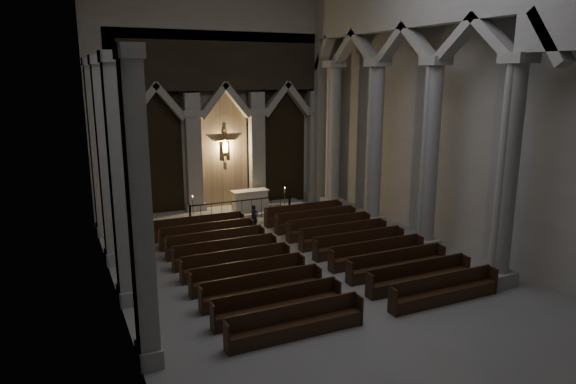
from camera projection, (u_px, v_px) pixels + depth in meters
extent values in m
plane|color=gray|center=(329.00, 284.00, 18.37)|extent=(24.00, 24.00, 0.00)
cube|color=#AAA79F|center=(222.00, 99.00, 27.64)|extent=(14.00, 0.10, 12.00)
cube|color=#AAA79F|center=(111.00, 124.00, 14.16)|extent=(0.10, 24.00, 12.00)
cube|color=#AAA79F|center=(489.00, 109.00, 19.88)|extent=(0.10, 24.00, 12.00)
cube|color=#A4A199|center=(123.00, 159.00, 25.62)|extent=(0.80, 0.50, 6.40)
cube|color=#A4A199|center=(127.00, 216.00, 26.28)|extent=(1.05, 0.70, 0.50)
cube|color=#A4A199|center=(120.00, 116.00, 25.14)|extent=(1.00, 0.65, 0.35)
cube|color=#A4A199|center=(194.00, 154.00, 27.09)|extent=(0.80, 0.50, 6.40)
cube|color=#A4A199|center=(196.00, 208.00, 27.75)|extent=(1.05, 0.70, 0.50)
cube|color=#A4A199|center=(192.00, 113.00, 26.61)|extent=(1.00, 0.65, 0.35)
cube|color=#A4A199|center=(257.00, 150.00, 28.56)|extent=(0.80, 0.50, 6.40)
cube|color=#A4A199|center=(258.00, 201.00, 29.22)|extent=(1.05, 0.70, 0.50)
cube|color=#A4A199|center=(257.00, 111.00, 28.08)|extent=(1.00, 0.65, 0.35)
cube|color=#A4A199|center=(314.00, 146.00, 30.03)|extent=(0.80, 0.50, 6.40)
cube|color=#A4A199|center=(314.00, 195.00, 30.69)|extent=(1.05, 0.70, 0.50)
cube|color=#A4A199|center=(315.00, 109.00, 29.55)|extent=(1.00, 0.65, 0.35)
cube|color=black|center=(158.00, 150.00, 26.60)|extent=(2.60, 0.15, 7.00)
cube|color=#967B61|center=(224.00, 146.00, 28.07)|extent=(2.60, 0.15, 7.00)
cube|color=black|center=(284.00, 142.00, 29.54)|extent=(2.60, 0.15, 7.00)
cube|color=black|center=(224.00, 61.00, 26.75)|extent=(12.00, 0.50, 3.00)
cube|color=#A4A199|center=(104.00, 134.00, 25.00)|extent=(1.60, 0.50, 9.00)
cube|color=#A4A199|center=(327.00, 124.00, 30.06)|extent=(1.60, 0.50, 9.00)
cube|color=#A4A199|center=(222.00, 11.00, 26.18)|extent=(14.00, 0.50, 3.00)
plane|color=#E6B467|center=(224.00, 146.00, 28.04)|extent=(1.50, 0.00, 1.50)
cube|color=brown|center=(225.00, 146.00, 27.96)|extent=(0.13, 0.08, 1.80)
cube|color=brown|center=(225.00, 140.00, 27.88)|extent=(1.10, 0.08, 0.13)
cube|color=#A1805E|center=(225.00, 147.00, 27.92)|extent=(0.26, 0.10, 0.60)
sphere|color=#A1805E|center=(225.00, 140.00, 27.83)|extent=(0.17, 0.17, 0.17)
cylinder|color=#A1805E|center=(220.00, 141.00, 27.73)|extent=(0.45, 0.08, 0.08)
cylinder|color=#A1805E|center=(229.00, 140.00, 27.94)|extent=(0.45, 0.08, 0.08)
cube|color=#A4A199|center=(332.00, 203.00, 28.96)|extent=(1.00, 1.00, 0.50)
cylinder|color=#A4A199|center=(333.00, 136.00, 28.12)|extent=(0.70, 0.70, 7.50)
cube|color=#A4A199|center=(334.00, 64.00, 27.26)|extent=(0.95, 0.95, 0.35)
cube|color=#A4A199|center=(372.00, 221.00, 25.42)|extent=(1.00, 1.00, 0.50)
cylinder|color=#A4A199|center=(374.00, 145.00, 24.58)|extent=(0.70, 0.70, 7.50)
cube|color=#A4A199|center=(378.00, 63.00, 23.72)|extent=(0.95, 0.95, 0.35)
cube|color=#A4A199|center=(424.00, 244.00, 21.89)|extent=(1.00, 1.00, 0.50)
cylinder|color=#A4A199|center=(430.00, 157.00, 21.04)|extent=(0.70, 0.70, 7.50)
cube|color=#A4A199|center=(436.00, 61.00, 20.18)|extent=(0.95, 0.95, 0.35)
cube|color=#A4A199|center=(497.00, 277.00, 18.35)|extent=(1.00, 1.00, 0.50)
cylinder|color=#A4A199|center=(507.00, 174.00, 17.50)|extent=(0.70, 0.70, 7.50)
cube|color=#A4A199|center=(519.00, 58.00, 16.64)|extent=(0.95, 0.95, 0.35)
cube|color=#A4A199|center=(317.00, 123.00, 29.67)|extent=(0.55, 1.20, 9.20)
cube|color=#A4A199|center=(103.00, 229.00, 23.96)|extent=(0.60, 1.00, 0.50)
cube|color=#A4A199|center=(96.00, 150.00, 23.12)|extent=(0.50, 0.80, 7.50)
cube|color=#A4A199|center=(89.00, 62.00, 22.25)|extent=(0.60, 1.00, 0.35)
cube|color=#A4A199|center=(113.00, 256.00, 20.42)|extent=(0.60, 1.00, 0.50)
cube|color=#A4A199|center=(106.00, 164.00, 19.58)|extent=(0.50, 0.80, 7.50)
cube|color=#A4A199|center=(97.00, 60.00, 18.71)|extent=(0.60, 1.00, 0.35)
cube|color=#A4A199|center=(127.00, 295.00, 16.88)|extent=(0.60, 1.00, 0.50)
cube|color=#A4A199|center=(119.00, 183.00, 16.04)|extent=(0.50, 0.80, 7.50)
cube|color=#A4A199|center=(109.00, 56.00, 15.18)|extent=(0.60, 1.00, 0.35)
cube|color=#A4A199|center=(149.00, 353.00, 13.34)|extent=(0.60, 1.00, 0.50)
cube|color=#A4A199|center=(140.00, 214.00, 12.50)|extent=(0.50, 0.80, 7.50)
cube|color=#A4A199|center=(129.00, 51.00, 11.64)|extent=(0.60, 1.00, 0.35)
cube|color=#A4A199|center=(233.00, 212.00, 27.73)|extent=(8.50, 2.60, 0.15)
cube|color=beige|center=(250.00, 200.00, 28.01)|extent=(1.86, 0.72, 0.98)
cube|color=silver|center=(250.00, 191.00, 27.90)|extent=(2.01, 0.80, 0.04)
cube|color=black|center=(242.00, 201.00, 26.22)|extent=(5.40, 0.05, 0.05)
cube|color=black|center=(190.00, 216.00, 25.23)|extent=(0.09, 0.09, 1.08)
cube|color=black|center=(290.00, 204.00, 27.43)|extent=(0.09, 0.09, 1.08)
cylinder|color=black|center=(201.00, 215.00, 25.45)|extent=(0.02, 0.02, 0.99)
cylinder|color=black|center=(211.00, 214.00, 25.67)|extent=(0.02, 0.02, 0.99)
cylinder|color=black|center=(222.00, 213.00, 25.89)|extent=(0.02, 0.02, 0.99)
cylinder|color=black|center=(232.00, 211.00, 26.11)|extent=(0.02, 0.02, 0.99)
cylinder|color=black|center=(242.00, 210.00, 26.33)|extent=(0.02, 0.02, 0.99)
cylinder|color=black|center=(252.00, 209.00, 26.55)|extent=(0.02, 0.02, 0.99)
cylinder|color=black|center=(261.00, 208.00, 26.78)|extent=(0.02, 0.02, 0.99)
cylinder|color=black|center=(271.00, 207.00, 27.00)|extent=(0.02, 0.02, 0.99)
cylinder|color=black|center=(280.00, 206.00, 27.22)|extent=(0.02, 0.02, 0.99)
cylinder|color=olive|center=(194.00, 222.00, 25.95)|extent=(0.23, 0.23, 0.05)
cylinder|color=olive|center=(193.00, 211.00, 25.82)|extent=(0.04, 0.04, 1.12)
cylinder|color=olive|center=(193.00, 201.00, 25.70)|extent=(0.12, 0.12, 0.02)
cylinder|color=beige|center=(193.00, 199.00, 25.68)|extent=(0.05, 0.05, 0.19)
sphere|color=#FFA459|center=(193.00, 196.00, 25.65)|extent=(0.04, 0.04, 0.04)
cylinder|color=olive|center=(285.00, 215.00, 27.29)|extent=(0.26, 0.26, 0.05)
cylinder|color=olive|center=(285.00, 203.00, 27.15)|extent=(0.04, 0.04, 1.24)
cylinder|color=olive|center=(285.00, 192.00, 27.01)|extent=(0.13, 0.13, 0.02)
cylinder|color=beige|center=(285.00, 190.00, 26.99)|extent=(0.05, 0.05, 0.22)
sphere|color=#FFA459|center=(285.00, 188.00, 26.96)|extent=(0.05, 0.05, 0.05)
cube|color=black|center=(200.00, 231.00, 23.75)|extent=(4.15, 0.40, 0.44)
cube|color=black|center=(198.00, 221.00, 23.81)|extent=(4.15, 0.07, 0.49)
cube|color=black|center=(154.00, 233.00, 22.86)|extent=(0.06, 0.44, 0.89)
cube|color=black|center=(242.00, 222.00, 24.55)|extent=(0.06, 0.44, 0.89)
cube|color=black|center=(304.00, 218.00, 25.96)|extent=(4.15, 0.40, 0.44)
cube|color=black|center=(302.00, 208.00, 26.02)|extent=(4.15, 0.07, 0.49)
cube|color=black|center=(266.00, 219.00, 25.06)|extent=(0.06, 0.44, 0.89)
cube|color=black|center=(340.00, 209.00, 26.76)|extent=(0.06, 0.44, 0.89)
cube|color=black|center=(208.00, 239.00, 22.61)|extent=(4.15, 0.40, 0.44)
cube|color=black|center=(206.00, 228.00, 22.67)|extent=(4.15, 0.07, 0.49)
cube|color=black|center=(160.00, 241.00, 21.71)|extent=(0.06, 0.44, 0.89)
cube|color=black|center=(252.00, 229.00, 23.41)|extent=(0.06, 0.44, 0.89)
cube|color=black|center=(316.00, 225.00, 24.82)|extent=(4.15, 0.40, 0.44)
cube|color=black|center=(314.00, 214.00, 24.88)|extent=(4.15, 0.07, 0.49)
cube|color=black|center=(277.00, 225.00, 23.92)|extent=(0.06, 0.44, 0.89)
cube|color=black|center=(353.00, 215.00, 25.61)|extent=(0.06, 0.44, 0.89)
cube|color=black|center=(216.00, 248.00, 21.47)|extent=(4.15, 0.40, 0.44)
cube|color=black|center=(215.00, 236.00, 21.53)|extent=(4.15, 0.07, 0.49)
cube|color=black|center=(166.00, 250.00, 20.57)|extent=(0.06, 0.44, 0.89)
cube|color=black|center=(262.00, 237.00, 22.27)|extent=(0.06, 0.44, 0.89)
cube|color=black|center=(329.00, 232.00, 23.68)|extent=(4.15, 0.40, 0.44)
cube|color=black|center=(327.00, 221.00, 23.74)|extent=(4.15, 0.07, 0.49)
cube|color=black|center=(288.00, 233.00, 22.78)|extent=(0.06, 0.44, 0.89)
cube|color=black|center=(367.00, 222.00, 24.47)|extent=(0.06, 0.44, 0.89)
cube|color=black|center=(226.00, 258.00, 20.33)|extent=(4.15, 0.40, 0.44)
cube|color=black|center=(224.00, 245.00, 20.39)|extent=(4.15, 0.07, 0.49)
cube|color=black|center=(173.00, 260.00, 19.43)|extent=(0.06, 0.44, 0.89)
cube|color=black|center=(274.00, 246.00, 21.13)|extent=(0.06, 0.44, 0.89)
cube|color=black|center=(343.00, 240.00, 22.53)|extent=(4.15, 0.40, 0.44)
cube|color=black|center=(341.00, 229.00, 22.59)|extent=(4.15, 0.07, 0.49)
cube|color=black|center=(301.00, 241.00, 21.64)|extent=(0.06, 0.44, 0.89)
cube|color=black|center=(383.00, 229.00, 23.33)|extent=(0.06, 0.44, 0.89)
cube|color=black|center=(237.00, 269.00, 19.19)|extent=(4.15, 0.40, 0.44)
cube|color=black|center=(235.00, 256.00, 19.25)|extent=(4.15, 0.07, 0.49)
cube|color=black|center=(181.00, 272.00, 18.29)|extent=(0.06, 0.44, 0.89)
cube|color=black|center=(287.00, 255.00, 19.98)|extent=(0.06, 0.44, 0.89)
cube|color=black|center=(359.00, 249.00, 21.39)|extent=(4.15, 0.40, 0.44)
cube|color=black|center=(357.00, 237.00, 21.45)|extent=(4.15, 0.07, 0.49)
cube|color=black|center=(315.00, 251.00, 20.49)|extent=(0.06, 0.44, 0.89)
cube|color=black|center=(400.00, 237.00, 22.19)|extent=(0.06, 0.44, 0.89)
cube|color=black|center=(249.00, 281.00, 18.04)|extent=(4.15, 0.40, 0.44)
cube|color=black|center=(247.00, 267.00, 18.11)|extent=(4.15, 0.07, 0.49)
cube|color=black|center=(190.00, 285.00, 17.15)|extent=(0.06, 0.44, 0.89)
cube|color=black|center=(302.00, 266.00, 18.84)|extent=(0.06, 0.44, 0.89)
cube|color=black|center=(377.00, 259.00, 20.25)|extent=(4.15, 0.40, 0.44)
cube|color=black|center=(375.00, 246.00, 20.31)|extent=(4.15, 0.07, 0.49)
cube|color=black|center=(331.00, 261.00, 19.35)|extent=(0.06, 0.44, 0.89)
cube|color=black|center=(419.00, 246.00, 21.05)|extent=(0.06, 0.44, 0.89)
cube|color=black|center=(262.00, 295.00, 16.90)|extent=(4.15, 0.40, 0.44)
cube|color=black|center=(260.00, 280.00, 16.96)|extent=(4.15, 0.07, 0.49)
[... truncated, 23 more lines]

